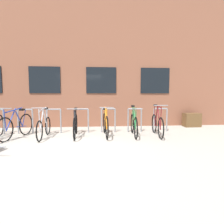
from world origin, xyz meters
TOP-DOWN VIEW (x-y plane):
  - ground_plane at (0.00, 0.00)m, footprint 42.00×42.00m
  - storefront_building at (0.00, 6.97)m, footprint 28.00×7.59m
  - bike_rack at (0.43, 1.90)m, footprint 6.55×0.05m
  - bicycle_black at (0.27, 1.32)m, footprint 0.44×1.75m
  - bicycle_green at (2.26, 1.27)m, footprint 0.44×1.72m
  - bicycle_blue at (-1.62, 1.26)m, footprint 0.54×1.76m
  - bicycle_silver at (-0.73, 1.23)m, footprint 0.44×1.65m
  - bicycle_maroon at (3.07, 1.22)m, footprint 0.44×1.70m
  - bicycle_orange at (1.29, 1.33)m, footprint 0.44×1.79m
  - planter_box at (5.20, 2.85)m, footprint 0.70×0.44m

SIDE VIEW (x-z plane):
  - ground_plane at x=0.00m, z-range 0.00..0.00m
  - planter_box at x=5.20m, z-range 0.00..0.60m
  - bicycle_silver at x=-0.73m, z-range -0.15..0.88m
  - bicycle_black at x=0.27m, z-range -0.11..0.88m
  - bicycle_green at x=2.26m, z-range -0.13..0.92m
  - bicycle_maroon at x=3.07m, z-range -0.15..0.94m
  - bicycle_blue at x=-1.62m, z-range -0.11..0.91m
  - bicycle_orange at x=1.29m, z-range -0.11..0.92m
  - bike_rack at x=0.43m, z-range 0.09..0.99m
  - storefront_building at x=0.00m, z-range 0.00..6.54m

